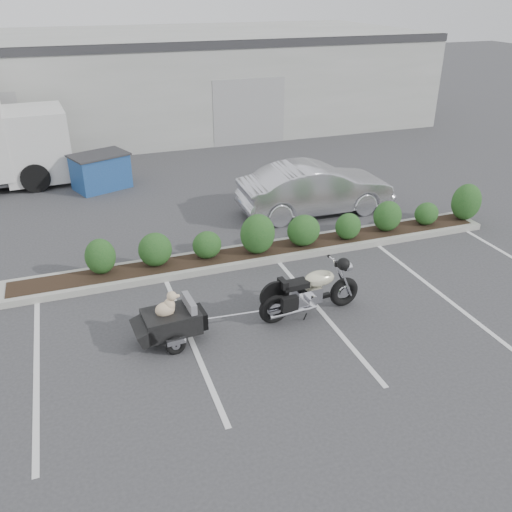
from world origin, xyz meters
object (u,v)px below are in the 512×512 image
object	(u,v)px
pet_trailer	(170,321)
dumpster	(101,171)
motorcycle	(311,292)
sedan	(316,189)

from	to	relation	value
pet_trailer	dumpster	world-z (taller)	dumpster
motorcycle	sedan	size ratio (longest dim) A/B	0.51
pet_trailer	sedan	xyz separation A→B (m)	(5.18, 4.84, 0.28)
sedan	dumpster	size ratio (longest dim) A/B	2.17
dumpster	sedan	bearing A→B (deg)	-57.54
sedan	dumpster	bearing A→B (deg)	54.32
pet_trailer	dumpster	xyz separation A→B (m)	(-0.39, 9.02, 0.13)
sedan	dumpster	world-z (taller)	sedan
pet_trailer	sedan	bearing A→B (deg)	39.08
motorcycle	pet_trailer	xyz separation A→B (m)	(-2.78, 0.02, -0.06)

